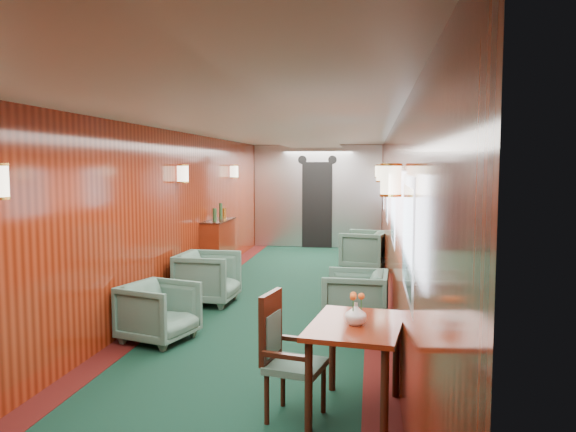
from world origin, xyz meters
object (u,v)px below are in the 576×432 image
object	(u,v)px
armchair_right_far	(364,250)
armchair_left_far	(208,278)
side_chair	(284,350)
armchair_left_near	(159,312)
armchair_right_near	(355,299)
credenza	(218,248)
dining_table	(356,338)

from	to	relation	value
armchair_right_far	armchair_left_far	bearing A→B (deg)	-22.32
side_chair	armchair_left_near	size ratio (longest dim) A/B	1.35
armchair_left_far	side_chair	bearing A→B (deg)	-151.89
armchair_left_near	armchair_right_near	bearing A→B (deg)	-51.94
armchair_left_near	armchair_right_near	xyz separation A→B (m)	(2.11, 0.83, 0.02)
armchair_left_far	armchair_right_far	distance (m)	3.62
armchair_right_far	credenza	bearing A→B (deg)	-52.31
credenza	armchair_right_far	bearing A→B (deg)	24.24
side_chair	armchair_left_far	world-z (taller)	side_chair
armchair_right_far	dining_table	bearing A→B (deg)	13.62
armchair_right_near	armchair_left_far	bearing A→B (deg)	-110.36
armchair_left_far	armchair_right_near	bearing A→B (deg)	-110.66
dining_table	armchair_right_near	size ratio (longest dim) A/B	1.39
dining_table	armchair_left_far	world-z (taller)	armchair_left_far
side_chair	armchair_right_far	size ratio (longest dim) A/B	1.20
dining_table	armchair_right_far	size ratio (longest dim) A/B	1.31
side_chair	credenza	xyz separation A→B (m)	(-1.95, 5.17, -0.01)
armchair_right_far	side_chair	bearing A→B (deg)	8.75
armchair_left_near	side_chair	bearing A→B (deg)	-118.26
armchair_right_near	armchair_right_far	distance (m)	3.82
dining_table	credenza	distance (m)	5.63
armchair_left_near	armchair_left_far	bearing A→B (deg)	15.23
credenza	armchair_left_near	size ratio (longest dim) A/B	1.79
credenza	armchair_left_near	distance (m)	3.56
dining_table	armchair_left_near	distance (m)	2.66
credenza	armchair_right_near	world-z (taller)	credenza
armchair_left_near	armchair_right_far	distance (m)	5.12
armchair_left_far	credenza	bearing A→B (deg)	13.60
credenza	armchair_left_far	size ratio (longest dim) A/B	1.60
armchair_left_near	armchair_left_far	size ratio (longest dim) A/B	0.90
credenza	armchair_right_far	world-z (taller)	credenza
armchair_left_far	armchair_left_near	bearing A→B (deg)	-178.80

